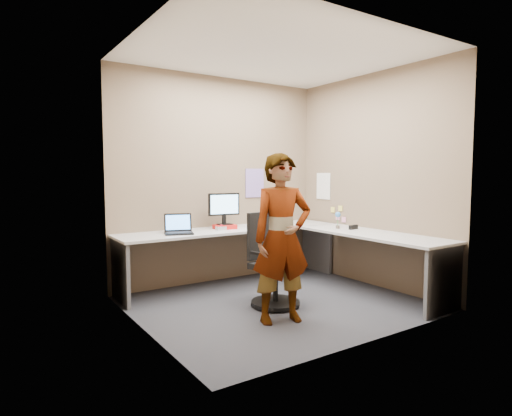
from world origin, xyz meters
TOP-DOWN VIEW (x-y plane):
  - ground at (0.00, 0.00)m, footprint 3.00×3.00m
  - wall_back at (0.00, 1.30)m, footprint 3.00×0.00m
  - wall_right at (1.50, 0.00)m, footprint 0.00×2.70m
  - wall_left at (-1.50, 0.00)m, footprint 0.00×2.70m
  - ceiling at (0.00, 0.00)m, footprint 3.00×3.00m
  - desk at (0.44, 0.39)m, footprint 2.98×2.58m
  - paper_ream at (-0.10, 1.00)m, footprint 0.28×0.21m
  - monitor at (-0.10, 1.01)m, footprint 0.43×0.14m
  - laptop at (-0.76, 0.94)m, footprint 0.39×0.36m
  - trackball_mouse at (-0.19, 0.93)m, footprint 0.12×0.08m
  - origami at (0.27, 0.91)m, footprint 0.10×0.10m
  - stapler at (1.24, 0.06)m, footprint 0.15×0.06m
  - flower at (1.12, 0.22)m, footprint 0.07×0.07m
  - calendar_purple at (0.55, 1.29)m, footprint 0.30×0.01m
  - calendar_white at (1.49, 0.90)m, footprint 0.01×0.28m
  - sticky_note_a at (1.49, 0.55)m, footprint 0.01×0.07m
  - sticky_note_b at (1.49, 0.60)m, footprint 0.01×0.07m
  - sticky_note_c at (1.49, 0.48)m, footprint 0.01×0.07m
  - sticky_note_d at (1.49, 0.70)m, footprint 0.01×0.07m
  - office_chair at (-0.08, -0.00)m, footprint 0.56×0.53m
  - person at (-0.30, -0.47)m, footprint 0.67×0.52m

SIDE VIEW (x-z plane):
  - ground at x=0.00m, z-range 0.00..0.00m
  - office_chair at x=-0.08m, z-range -0.09..0.91m
  - desk at x=0.44m, z-range 0.22..0.95m
  - trackball_mouse at x=-0.19m, z-range 0.72..0.79m
  - paper_ream at x=-0.10m, z-range 0.73..0.78m
  - stapler at x=1.24m, z-range 0.73..0.78m
  - origami at x=0.27m, z-range 0.73..0.79m
  - laptop at x=-0.76m, z-range 0.67..0.90m
  - sticky_note_c at x=1.49m, z-range 0.76..0.84m
  - person at x=-0.30m, z-range 0.00..1.63m
  - sticky_note_b at x=1.49m, z-range 0.78..0.86m
  - flower at x=1.12m, z-range 0.77..0.98m
  - sticky_note_d at x=1.49m, z-range 0.88..0.96m
  - sticky_note_a at x=1.49m, z-range 0.91..0.99m
  - monitor at x=-0.10m, z-range 0.82..1.22m
  - calendar_white at x=1.49m, z-range 1.06..1.44m
  - calendar_purple at x=0.55m, z-range 1.10..1.50m
  - wall_back at x=0.00m, z-range -0.15..2.85m
  - wall_right at x=1.50m, z-range 0.00..2.70m
  - wall_left at x=-1.50m, z-range 0.00..2.70m
  - ceiling at x=0.00m, z-range 2.70..2.70m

